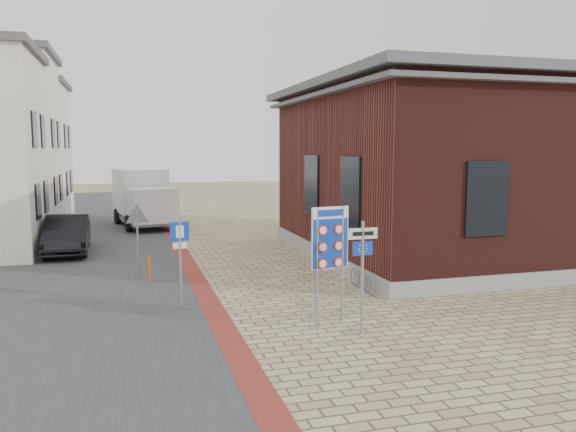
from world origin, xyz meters
TOP-DOWN VIEW (x-y plane):
  - ground at (0.00, 0.00)m, footprint 120.00×120.00m
  - road_strip at (-5.50, 15.00)m, footprint 7.00×60.00m
  - curb_strip at (-2.00, 10.00)m, footprint 0.60×40.00m
  - brick_building at (8.99, 7.00)m, footprint 13.00×13.00m
  - townhouse_far at (-10.99, 24.00)m, footprint 7.40×6.40m
  - bike_rack at (2.65, 2.20)m, footprint 0.08×1.80m
  - sedan at (-6.50, 11.31)m, footprint 1.75×4.74m
  - box_truck at (-3.23, 18.71)m, footprint 3.35×6.29m
  - border_sign at (0.50, -0.72)m, footprint 0.98×0.23m
  - essen_sign at (1.00, -1.50)m, footprint 0.71×0.07m
  - parking_sign at (-2.78, 2.00)m, footprint 0.52×0.14m
  - yield_sign at (-3.80, 6.00)m, footprint 0.85×0.14m
  - bollard at (-3.50, 5.00)m, footprint 0.11×0.11m

SIDE VIEW (x-z plane):
  - ground at x=0.00m, z-range 0.00..0.00m
  - road_strip at x=-5.50m, z-range 0.00..0.02m
  - curb_strip at x=-2.00m, z-range 0.00..0.03m
  - bike_rack at x=2.65m, z-range -0.04..0.56m
  - bollard at x=-3.50m, z-range 0.00..0.89m
  - sedan at x=-6.50m, z-range 0.00..1.55m
  - parking_sign at x=-2.78m, z-range 0.42..2.80m
  - box_truck at x=-3.23m, z-range 0.05..3.18m
  - essen_sign at x=1.00m, z-range 0.44..3.07m
  - yield_sign at x=-3.80m, z-range 0.63..3.02m
  - border_sign at x=0.50m, z-range 0.64..3.53m
  - brick_building at x=8.99m, z-range 0.09..6.89m
  - townhouse_far at x=-10.99m, z-range 0.02..8.32m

